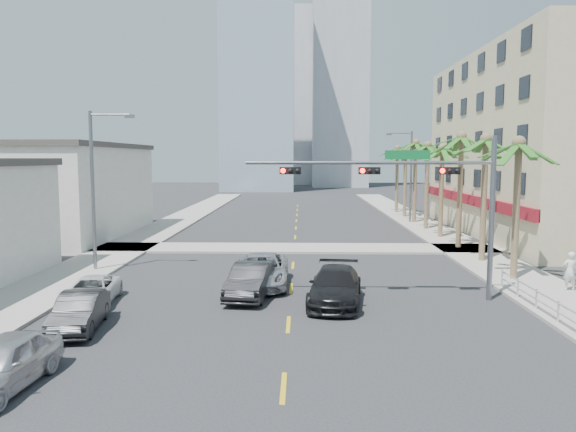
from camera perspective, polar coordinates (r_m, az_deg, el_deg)
The scene contains 28 objects.
ground at distance 18.28m, azimuth -0.26°, elevation -14.62°, with size 260.00×260.00×0.00m, color #262628.
sidewalk_right at distance 39.37m, azimuth 18.38°, elevation -3.65°, with size 4.00×120.00×0.15m, color gray.
sidewalk_left at distance 39.66m, azimuth -17.05°, elevation -3.54°, with size 4.00×120.00×0.15m, color gray.
sidewalk_cross at distance 39.62m, azimuth 0.64°, elevation -3.29°, with size 80.00×4.00×0.15m, color gray.
building_right at distance 51.79m, azimuth 26.07°, elevation 6.52°, with size 15.25×28.00×15.00m.
building_left_far at distance 49.42m, azimuth -22.52°, elevation 2.21°, with size 11.00×18.00×7.20m, color beige.
tower_far_left at distance 113.80m, azimuth -3.04°, elevation 14.80°, with size 14.00×14.00×48.00m, color #99B2C6.
tower_far_right at distance 129.56m, azimuth 5.32°, elevation 16.38°, with size 12.00×12.00×60.00m, color #ADADB2.
tower_far_center at distance 142.90m, azimuth -0.05°, elevation 11.78°, with size 16.00×16.00×42.00m, color #ADADB2.
traffic_signal_mast at distance 25.65m, azimuth 13.29°, elevation 2.74°, with size 11.12×0.54×7.20m.
palm_tree_0 at distance 31.16m, azimuth 22.41°, elevation 6.71°, with size 4.80×4.80×7.80m.
palm_tree_1 at distance 36.08m, azimuth 19.46°, elevation 7.20°, with size 4.80×4.80×8.16m.
palm_tree_2 at distance 41.06m, azimuth 17.21°, elevation 7.56°, with size 4.80×4.80×8.52m.
palm_tree_3 at distance 46.07m, azimuth 15.42°, elevation 6.54°, with size 4.80×4.80×7.80m.
palm_tree_4 at distance 51.14m, azimuth 14.01°, elevation 6.89°, with size 4.80×4.80×8.16m.
palm_tree_5 at distance 56.23m, azimuth 12.86°, elevation 7.16°, with size 4.80×4.80×8.52m.
palm_tree_6 at distance 61.33m, azimuth 11.87°, elevation 6.42°, with size 4.80×4.80×7.80m.
palm_tree_7 at distance 66.45m, azimuth 11.06°, elevation 6.69°, with size 4.80×4.80×8.16m.
streetlight_left at distance 33.19m, azimuth -18.92°, elevation 3.26°, with size 2.55×0.25×9.00m.
streetlight_right at distance 56.12m, azimuth 12.19°, elevation 4.40°, with size 2.55×0.25×9.00m.
guardrail at distance 25.75m, azimuth 23.93°, elevation -7.48°, with size 0.08×8.08×1.00m.
car_parked_near at distance 17.91m, azimuth -27.06°, elevation -13.20°, with size 1.75×4.36×1.49m, color silver.
car_parked_mid at distance 22.64m, azimuth -20.43°, elevation -9.10°, with size 1.47×4.20×1.38m, color black.
car_parked_far at distance 26.39m, azimuth -19.32°, elevation -7.17°, with size 1.95×4.22×1.17m, color silver.
car_lane_left at distance 26.09m, azimuth -3.81°, elevation -6.56°, with size 1.65×4.74×1.56m, color black.
car_lane_center at distance 28.30m, azimuth -2.71°, elevation -5.54°, with size 2.62×5.69×1.58m, color silver.
car_lane_right at distance 24.99m, azimuth 4.83°, elevation -7.11°, with size 2.21×5.43×1.58m, color black.
pedestrian at distance 29.89m, azimuth 26.74°, elevation -5.01°, with size 0.68×0.44×1.85m, color silver.
Camera 1 is at (0.49, -17.11, 6.41)m, focal length 35.00 mm.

